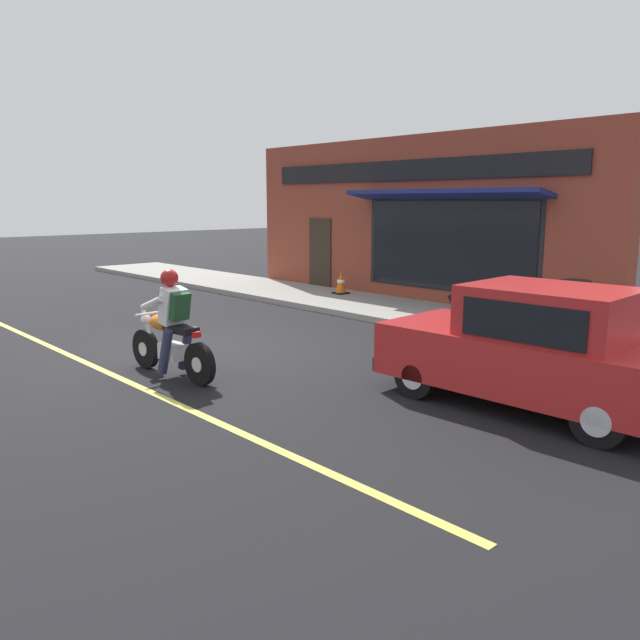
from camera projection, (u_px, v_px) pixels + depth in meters
The scene contains 8 objects.
ground_plane at pixel (202, 352), 10.90m from camera, with size 80.00×80.00×0.00m, color black.
sidewalk_curb at pixel (315, 297), 16.68m from camera, with size 2.60×22.00×0.14m, color gray.
lane_stripe at pixel (35, 339), 11.85m from camera, with size 0.12×19.80×0.01m, color #D1C64C.
storefront_building at pixel (410, 220), 15.93m from camera, with size 1.25×11.14×4.20m.
motorcycle_with_rider at pixel (171, 332), 9.25m from camera, with size 0.59×2.02×1.62m.
car_hatchback at pixel (533, 349), 7.83m from camera, with size 1.77×3.83×1.57m.
trash_bin at pixel (574, 306), 11.86m from camera, with size 0.56×0.56×0.98m.
traffic_cone at pixel (341, 283), 16.72m from camera, with size 0.36×0.36×0.60m.
Camera 1 is at (-5.71, -9.17, 2.59)m, focal length 35.00 mm.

